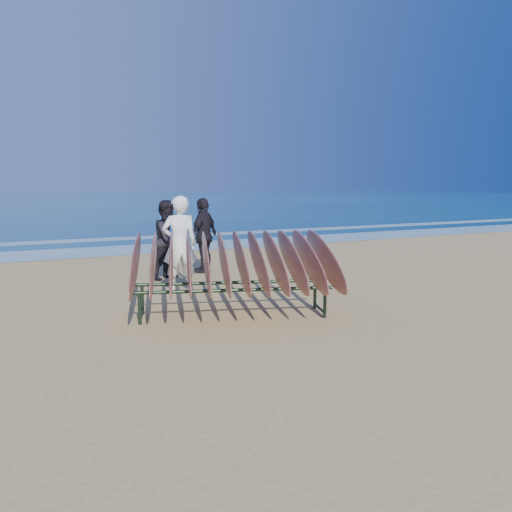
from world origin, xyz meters
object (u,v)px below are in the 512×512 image
object	(u,v)px
person_dark_a	(169,240)
surfboard_rack	(232,261)
person_white	(180,244)
person_dark_b	(204,235)

from	to	relation	value
person_dark_a	surfboard_rack	bearing A→B (deg)	-127.22
person_white	person_dark_a	size ratio (longest dim) A/B	1.08
surfboard_rack	person_dark_a	distance (m)	3.78
surfboard_rack	person_white	xyz separation A→B (m)	(-0.08, 2.33, 0.05)
person_dark_a	person_dark_b	bearing A→B (deg)	-10.16
person_white	person_dark_a	world-z (taller)	person_white
person_white	person_dark_a	distance (m)	1.47
person_dark_a	person_dark_b	world-z (taller)	person_dark_b
person_dark_a	person_dark_b	xyz separation A→B (m)	(1.04, 0.48, 0.01)
surfboard_rack	person_white	bearing A→B (deg)	111.13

